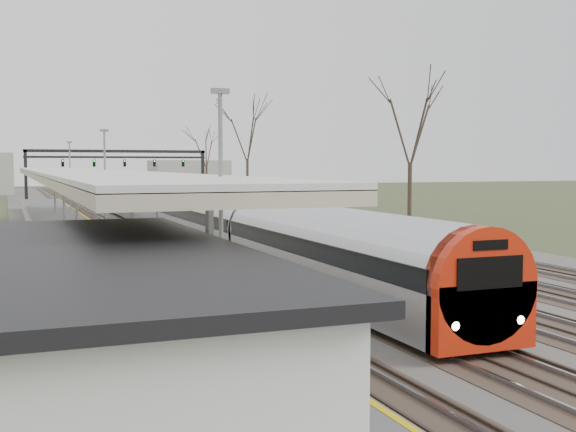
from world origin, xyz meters
name	(u,v)px	position (x,y,z in m)	size (l,w,h in m)	color
track_bed	(174,219)	(0.26, 55.00, 0.06)	(24.00, 160.00, 0.22)	#474442
platform	(71,239)	(-9.05, 37.50, 0.50)	(3.50, 69.00, 1.00)	#9E9B93
canopy	(78,174)	(-9.05, 32.99, 3.93)	(4.10, 50.00, 3.11)	slate
signal_gantry	(118,160)	(0.29, 84.99, 4.91)	(21.00, 0.59, 6.08)	black
tree_east_far	(411,122)	(14.00, 42.00, 7.29)	(5.00, 5.00, 10.30)	#2D231C
train_near	(155,206)	(-2.50, 48.63, 1.48)	(2.62, 75.21, 3.05)	#B7BAC2
train_far	(150,188)	(4.50, 87.88, 1.48)	(2.62, 60.21, 3.05)	#B7BAC2
passenger	(170,255)	(-8.01, 17.95, 1.90)	(0.66, 0.43, 1.80)	#3B3263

